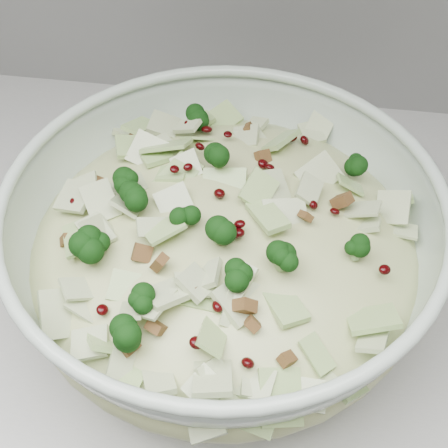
# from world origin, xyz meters

# --- Properties ---
(counter) EXTENTS (3.60, 0.60, 0.90)m
(counter) POSITION_xyz_m (0.00, 1.70, 0.45)
(counter) COLOR #B6B6B1
(counter) RESTS_ON floor
(mixing_bowl) EXTENTS (0.50, 0.50, 0.17)m
(mixing_bowl) POSITION_xyz_m (-0.16, 1.60, 0.99)
(mixing_bowl) COLOR #B1C3B3
(mixing_bowl) RESTS_ON counter
(salad) EXTENTS (0.49, 0.49, 0.17)m
(salad) POSITION_xyz_m (-0.16, 1.60, 1.01)
(salad) COLOR #C1C587
(salad) RESTS_ON mixing_bowl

